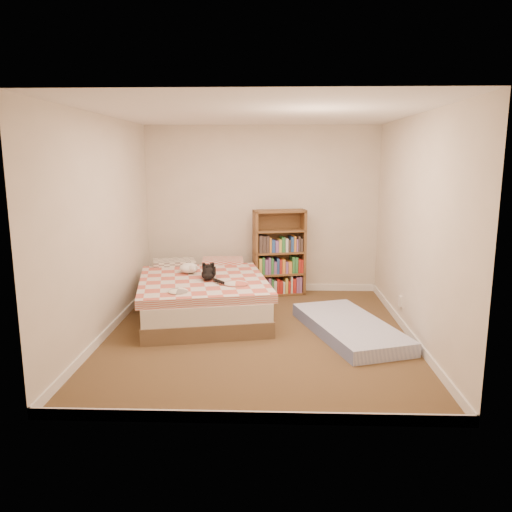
{
  "coord_description": "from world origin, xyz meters",
  "views": [
    {
      "loc": [
        0.17,
        -5.54,
        2.03
      ],
      "look_at": [
        -0.03,
        0.3,
        0.87
      ],
      "focal_mm": 35.0,
      "sensor_mm": 36.0,
      "label": 1
    }
  ],
  "objects_px": {
    "bed": "(203,294)",
    "white_dog": "(189,268)",
    "floor_mattress": "(349,328)",
    "black_cat": "(209,273)",
    "bookshelf": "(279,262)"
  },
  "relations": [
    {
      "from": "bookshelf",
      "to": "white_dog",
      "type": "height_order",
      "value": "bookshelf"
    },
    {
      "from": "bookshelf",
      "to": "floor_mattress",
      "type": "height_order",
      "value": "bookshelf"
    },
    {
      "from": "bookshelf",
      "to": "black_cat",
      "type": "relative_size",
      "value": 1.85
    },
    {
      "from": "floor_mattress",
      "to": "white_dog",
      "type": "relative_size",
      "value": 5.6
    },
    {
      "from": "bed",
      "to": "black_cat",
      "type": "bearing_deg",
      "value": -64.64
    },
    {
      "from": "bed",
      "to": "white_dog",
      "type": "height_order",
      "value": "white_dog"
    },
    {
      "from": "bed",
      "to": "white_dog",
      "type": "xyz_separation_m",
      "value": [
        -0.19,
        0.13,
        0.32
      ]
    },
    {
      "from": "bookshelf",
      "to": "black_cat",
      "type": "height_order",
      "value": "bookshelf"
    },
    {
      "from": "floor_mattress",
      "to": "black_cat",
      "type": "distance_m",
      "value": 1.88
    },
    {
      "from": "white_dog",
      "to": "bed",
      "type": "bearing_deg",
      "value": -25.85
    },
    {
      "from": "floor_mattress",
      "to": "bed",
      "type": "bearing_deg",
      "value": 139.73
    },
    {
      "from": "bed",
      "to": "floor_mattress",
      "type": "distance_m",
      "value": 1.97
    },
    {
      "from": "white_dog",
      "to": "bookshelf",
      "type": "bearing_deg",
      "value": 42.47
    },
    {
      "from": "bed",
      "to": "bookshelf",
      "type": "relative_size",
      "value": 1.88
    },
    {
      "from": "bookshelf",
      "to": "white_dog",
      "type": "relative_size",
      "value": 4.19
    }
  ]
}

